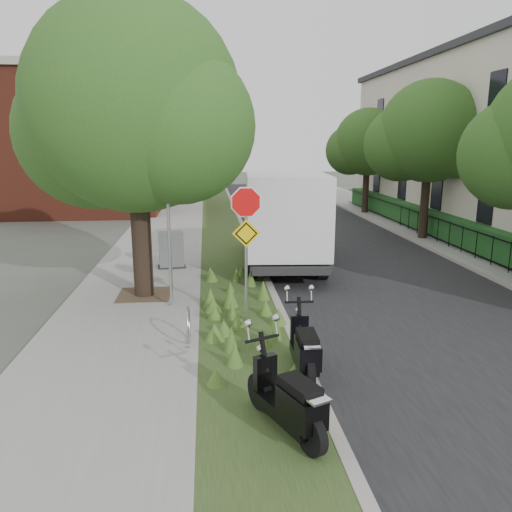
{
  "coord_description": "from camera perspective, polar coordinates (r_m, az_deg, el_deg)",
  "views": [
    {
      "loc": [
        -2.28,
        -10.39,
        4.18
      ],
      "look_at": [
        -1.03,
        2.06,
        1.3
      ],
      "focal_mm": 35.0,
      "sensor_mm": 36.0,
      "label": 1
    }
  ],
  "objects": [
    {
      "name": "far_tree_b",
      "position": [
        22.42,
        19.03,
        12.76
      ],
      "size": [
        4.83,
        4.31,
        6.56
      ],
      "color": "black",
      "rests_on": "ground"
    },
    {
      "name": "hedge_far",
      "position": [
        23.06,
        20.58,
        3.38
      ],
      "size": [
        1.0,
        24.0,
        1.1
      ],
      "primitive_type": "cube",
      "color": "#19471B",
      "rests_on": "footpath_far"
    },
    {
      "name": "scooter_far",
      "position": [
        8.95,
        5.66,
        -11.08
      ],
      "size": [
        0.4,
        1.83,
        0.87
      ],
      "color": "black",
      "rests_on": "ground"
    },
    {
      "name": "kerb_near",
      "position": [
        20.88,
        -0.73,
        1.6
      ],
      "size": [
        0.2,
        60.0,
        0.13
      ],
      "primitive_type": "cube",
      "color": "#9E9991",
      "rests_on": "ground"
    },
    {
      "name": "bike_hoop",
      "position": [
        10.47,
        -7.74,
        -7.76
      ],
      "size": [
        0.06,
        0.78,
        0.77
      ],
      "color": "#A5A8AD",
      "rests_on": "ground"
    },
    {
      "name": "kerb_far",
      "position": [
        22.58,
        17.27,
        1.87
      ],
      "size": [
        0.2,
        60.0,
        0.13
      ],
      "primitive_type": "cube",
      "color": "#9E9991",
      "rests_on": "ground"
    },
    {
      "name": "footpath_far",
      "position": [
        23.29,
        21.12,
        1.9
      ],
      "size": [
        3.2,
        60.0,
        0.12
      ],
      "primitive_type": "cube",
      "color": "gray",
      "rests_on": "ground"
    },
    {
      "name": "road",
      "position": [
        21.47,
        8.62,
        1.61
      ],
      "size": [
        7.0,
        60.0,
        0.01
      ],
      "primitive_type": "cube",
      "color": "black",
      "rests_on": "ground"
    },
    {
      "name": "verge",
      "position": [
        20.82,
        -3.48,
        1.53
      ],
      "size": [
        2.0,
        60.0,
        0.12
      ],
      "primitive_type": "cube",
      "color": "#2C421C",
      "rests_on": "ground"
    },
    {
      "name": "box_truck",
      "position": [
        16.75,
        3.18,
        4.72
      ],
      "size": [
        2.8,
        6.2,
        2.74
      ],
      "color": "#262628",
      "rests_on": "ground"
    },
    {
      "name": "sidewalk_near",
      "position": [
        20.89,
        -11.04,
        1.35
      ],
      "size": [
        3.5,
        60.0,
        0.12
      ],
      "primitive_type": "cube",
      "color": "gray",
      "rests_on": "ground"
    },
    {
      "name": "utility_cabinet",
      "position": [
        16.63,
        -9.66,
        0.65
      ],
      "size": [
        0.95,
        0.7,
        1.18
      ],
      "color": "#262628",
      "rests_on": "ground"
    },
    {
      "name": "sign_assembly",
      "position": [
        11.16,
        -1.14,
        3.4
      ],
      "size": [
        0.94,
        0.08,
        3.22
      ],
      "color": "#A5A8AD",
      "rests_on": "ground"
    },
    {
      "name": "scooter_near",
      "position": [
        7.26,
        4.15,
        -16.92
      ],
      "size": [
        0.95,
        1.81,
        0.92
      ],
      "color": "black",
      "rests_on": "ground"
    },
    {
      "name": "bare_post",
      "position": [
        12.4,
        -9.93,
        3.21
      ],
      "size": [
        0.08,
        0.08,
        4.0
      ],
      "color": "#A5A8AD",
      "rests_on": "ground"
    },
    {
      "name": "fence_far",
      "position": [
        22.76,
        18.99,
        3.38
      ],
      "size": [
        0.04,
        24.0,
        1.0
      ],
      "color": "black",
      "rests_on": "ground"
    },
    {
      "name": "brick_building",
      "position": [
        33.18,
        -18.75,
        12.35
      ],
      "size": [
        9.4,
        10.4,
        8.3
      ],
      "color": "maroon",
      "rests_on": "ground"
    },
    {
      "name": "far_tree_c",
      "position": [
        29.89,
        12.52,
        12.23
      ],
      "size": [
        4.37,
        3.89,
        5.93
      ],
      "color": "black",
      "rests_on": "ground"
    },
    {
      "name": "ground",
      "position": [
        11.43,
        6.25,
        -8.57
      ],
      "size": [
        120.0,
        120.0,
        0.0
      ],
      "primitive_type": "plane",
      "color": "#4C5147",
      "rests_on": "ground"
    },
    {
      "name": "street_tree_main",
      "position": [
        13.39,
        -13.96,
        15.26
      ],
      "size": [
        6.21,
        5.54,
        7.66
      ],
      "color": "black",
      "rests_on": "ground"
    }
  ]
}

